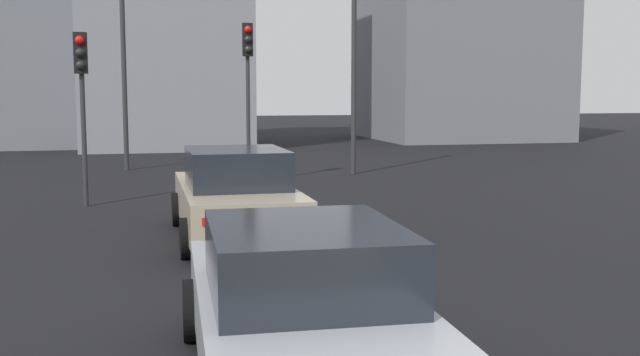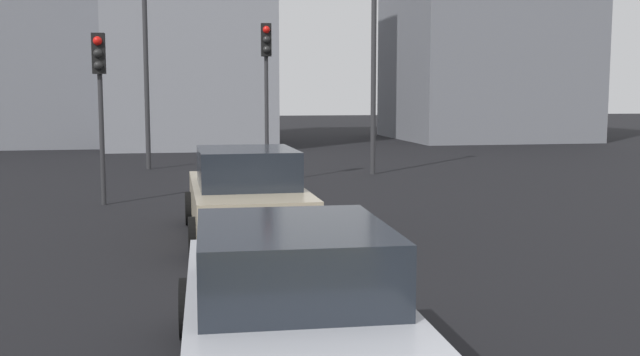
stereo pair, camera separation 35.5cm
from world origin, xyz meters
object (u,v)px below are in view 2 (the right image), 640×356
object	(u,v)px
street_lamp_far	(145,37)
car_beige_right_lead	(246,195)
street_lamp_kerbside	(374,39)
traffic_light_near_left	(266,70)
traffic_light_near_right	(100,82)
car_silver_right_second	(291,307)

from	to	relation	value
street_lamp_far	car_beige_right_lead	bearing A→B (deg)	-169.97
street_lamp_kerbside	street_lamp_far	world-z (taller)	street_lamp_far
traffic_light_near_left	traffic_light_near_right	bearing A→B (deg)	-48.65
car_silver_right_second	street_lamp_kerbside	bearing A→B (deg)	-15.40
traffic_light_near_left	street_lamp_far	distance (m)	5.92
car_beige_right_lead	street_lamp_far	bearing A→B (deg)	9.41
traffic_light_near_left	traffic_light_near_right	xyz separation A→B (m)	(-3.36, 4.13, -0.40)
traffic_light_near_left	street_lamp_far	size ratio (longest dim) A/B	0.60
traffic_light_near_left	street_lamp_far	world-z (taller)	street_lamp_far
car_silver_right_second	traffic_light_near_left	xyz separation A→B (m)	(14.49, -1.46, 2.48)
traffic_light_near_right	street_lamp_far	size ratio (longest dim) A/B	0.52
traffic_light_near_right	car_beige_right_lead	bearing A→B (deg)	34.90
car_beige_right_lead	traffic_light_near_right	size ratio (longest dim) A/B	1.24
traffic_light_near_left	street_lamp_kerbside	distance (m)	4.07
traffic_light_near_left	street_lamp_kerbside	bearing A→B (deg)	118.56
car_beige_right_lead	traffic_light_near_left	bearing A→B (deg)	-9.83
car_silver_right_second	street_lamp_far	distance (m)	19.59
car_silver_right_second	traffic_light_near_right	world-z (taller)	traffic_light_near_right
car_silver_right_second	traffic_light_near_left	size ratio (longest dim) A/B	1.00
car_silver_right_second	traffic_light_near_right	bearing A→B (deg)	15.20
car_silver_right_second	street_lamp_kerbside	distance (m)	17.34
traffic_light_near_left	street_lamp_far	xyz separation A→B (m)	(4.65, 3.46, 1.20)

